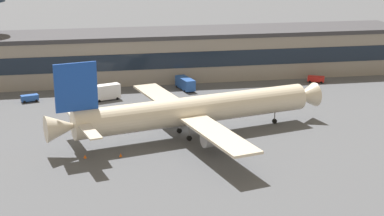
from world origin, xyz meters
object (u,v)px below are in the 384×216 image
Objects in this scene: fuel_truck at (185,83)px; traffic_cone_1 at (85,156)px; catering_truck at (107,92)px; follow_me_car at (29,98)px; pushback_tractor at (316,79)px; traffic_cone_0 at (121,155)px; airliner at (192,111)px.

traffic_cone_1 is (-28.25, -48.53, -1.52)m from fuel_truck.
catering_truck is (-22.15, -7.01, 0.41)m from fuel_truck.
catering_truck reaches higher than follow_me_car.
pushback_tractor is 62.22m from catering_truck.
traffic_cone_0 is at bearing -113.54° from fuel_truck.
traffic_cone_1 is at bearing -120.20° from fuel_truck.
fuel_truck is at bearing 82.24° from airliner.
follow_me_car is at bearing 174.93° from catering_truck.
follow_me_car reaches higher than pushback_tractor.
airliner is 85.02× the size of traffic_cone_1.
traffic_cone_0 is at bearing -64.52° from follow_me_car.
fuel_truck reaches higher than follow_me_car.
pushback_tractor is (44.86, 40.46, -4.67)m from airliner.
traffic_cone_0 is 6.92m from traffic_cone_1.
pushback_tractor is at bearing 36.28° from traffic_cone_1.
traffic_cone_0 is (-60.86, -50.21, -0.68)m from pushback_tractor.
catering_truck is at bearing 117.52° from airliner.
airliner is at bearing -62.48° from catering_truck.
traffic_cone_1 is at bearing -157.95° from airliner.
fuel_truck reaches higher than traffic_cone_1.
traffic_cone_0 is at bearing -140.48° from pushback_tractor.
follow_me_car is at bearing 107.86° from traffic_cone_1.
traffic_cone_1 is at bearing -98.36° from catering_truck.
fuel_truck is 39.54m from pushback_tractor.
airliner is 25.28m from traffic_cone_1.
airliner reaches higher than traffic_cone_0.
follow_me_car is at bearing 137.29° from airliner.
traffic_cone_0 reaches higher than traffic_cone_1.
pushback_tractor is 81.96m from follow_me_car.
airliner is 13.16× the size of follow_me_car.
catering_truck is 42.03m from traffic_cone_0.
follow_me_car reaches higher than traffic_cone_1.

